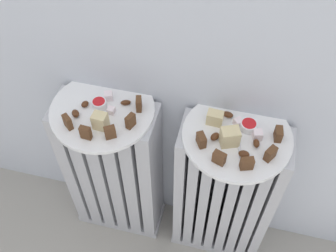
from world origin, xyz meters
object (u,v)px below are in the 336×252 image
object	(u,v)px
plate_left	(102,110)
plate_right	(237,136)
radiator_left	(115,173)
jam_bowl_left	(99,104)
fork	(238,140)
jam_bowl_right	(249,125)
radiator_right	(224,196)

from	to	relation	value
plate_left	plate_right	bearing A→B (deg)	0.00
radiator_left	jam_bowl_left	distance (m)	0.35
radiator_left	plate_left	world-z (taller)	plate_left
plate_right	fork	size ratio (longest dim) A/B	2.99
plate_right	jam_bowl_right	world-z (taller)	jam_bowl_right
radiator_left	fork	bearing A→B (deg)	-2.67
plate_left	plate_right	size ratio (longest dim) A/B	1.00
fork	jam_bowl_left	bearing A→B (deg)	176.48
plate_right	radiator_right	bearing A→B (deg)	180.00
plate_left	fork	bearing A→B (deg)	-2.67
jam_bowl_right	jam_bowl_left	bearing A→B (deg)	-176.94
radiator_left	jam_bowl_right	world-z (taller)	jam_bowl_right
radiator_right	plate_right	distance (m)	0.33
jam_bowl_right	plate_right	bearing A→B (deg)	-131.02
plate_left	plate_right	world-z (taller)	same
plate_right	jam_bowl_right	bearing A→B (deg)	48.98
jam_bowl_left	jam_bowl_right	distance (m)	0.41
radiator_left	radiator_right	size ratio (longest dim) A/B	1.00
plate_left	jam_bowl_left	world-z (taller)	jam_bowl_left
plate_right	jam_bowl_left	size ratio (longest dim) A/B	7.08
radiator_left	fork	xyz separation A→B (m)	(0.38, -0.02, 0.33)
plate_left	jam_bowl_right	bearing A→B (deg)	4.00
radiator_left	jam_bowl_right	size ratio (longest dim) A/B	13.87
plate_right	jam_bowl_right	size ratio (longest dim) A/B	6.41
radiator_left	fork	world-z (taller)	fork
plate_right	fork	world-z (taller)	fork
radiator_left	plate_right	size ratio (longest dim) A/B	2.16
radiator_left	plate_left	distance (m)	0.33
jam_bowl_left	fork	world-z (taller)	jam_bowl_left
plate_right	plate_left	bearing A→B (deg)	180.00
plate_left	fork	xyz separation A→B (m)	(0.38, -0.02, 0.01)
radiator_left	plate_right	distance (m)	0.50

